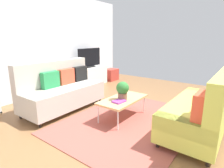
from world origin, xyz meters
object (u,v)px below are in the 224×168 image
couch_green (203,109)px  tv (89,58)px  coffee_table (123,100)px  bottle_0 (81,66)px  storage_trunk (111,75)px  potted_plant (123,90)px  couch_beige (62,90)px  bottle_1 (83,66)px  tv_console (90,76)px  vase_0 (75,67)px  table_book_0 (119,101)px

couch_green → tv: 4.06m
coffee_table → bottle_0: size_ratio=6.38×
storage_trunk → potted_plant: size_ratio=1.42×
coffee_table → couch_beige: bearing=105.3°
bottle_1 → tv: bearing=3.6°
tv → storage_trunk: 1.32m
couch_green → potted_plant: size_ratio=5.20×
potted_plant → bottle_0: size_ratio=2.12×
tv → bottle_1: bearing=-176.4°
tv_console → potted_plant: potted_plant is taller
couch_green → potted_plant: bearing=103.9°
couch_green → tv_console: bearing=71.6°
couch_beige → bottle_0: bearing=-149.5°
storage_trunk → bottle_1: bearing=177.6°
potted_plant → vase_0: potted_plant is taller
couch_green → storage_trunk: couch_green is taller
potted_plant → table_book_0: size_ratio=1.52×
couch_green → coffee_table: (-0.29, 1.42, -0.05)m
vase_0 → bottle_1: (0.27, -0.09, 0.01)m
bottle_1 → couch_beige: bearing=-149.8°
tv_console → storage_trunk: (1.10, -0.10, -0.10)m
tv → tv_console: bearing=90.0°
tv_console → bottle_0: size_ratio=8.11×
vase_0 → bottle_0: 0.20m
potted_plant → vase_0: (1.04, 2.49, 0.08)m
bottle_1 → potted_plant: bearing=-118.5°
tv_console → bottle_1: bottle_1 is taller
potted_plant → table_book_0: bearing=-169.9°
coffee_table → tv: (1.56, 2.40, 0.56)m
couch_beige → tv_console: 2.19m
couch_beige → couch_green: (0.68, -2.84, -0.01)m
couch_beige → table_book_0: couch_beige is taller
potted_plant → tv: bearing=56.2°
coffee_table → table_book_0: (-0.22, -0.06, 0.04)m
coffee_table → tv: size_ratio=1.10×
vase_0 → bottle_1: size_ratio=0.82×
coffee_table → tv: 2.91m
coffee_table → table_book_0: table_book_0 is taller
tv → vase_0: bearing=173.1°
bottle_0 → couch_beige: bearing=-148.3°
tv_console → tv: (0.00, -0.02, 0.63)m
tv_console → potted_plant: size_ratio=3.83×
couch_beige → tv: bearing=-154.7°
potted_plant → bottle_0: 2.69m
storage_trunk → bottle_0: bearing=177.7°
tv → table_book_0: tv is taller
coffee_table → vase_0: 2.67m
tv → table_book_0: bearing=-126.0°
tv → potted_plant: 2.93m
table_book_0 → bottle_1: size_ratio=1.55×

